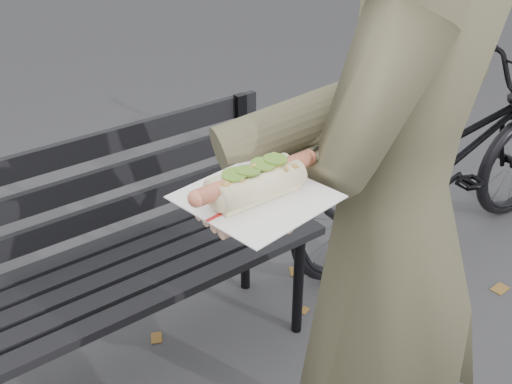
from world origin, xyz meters
TOP-DOWN VIEW (x-y plane):
  - park_bench at (0.08, 0.89)m, footprint 1.50×0.44m
  - bicycle at (1.69, 0.74)m, footprint 1.70×0.76m
  - person at (0.43, 0.01)m, footprint 0.81×0.67m
  - held_hotdog at (0.21, -0.02)m, footprint 0.64×0.30m

SIDE VIEW (x-z plane):
  - bicycle at x=1.69m, z-range 0.00..0.86m
  - park_bench at x=0.08m, z-range 0.08..0.96m
  - person at x=0.43m, z-range 0.00..1.90m
  - held_hotdog at x=0.21m, z-range 1.17..1.36m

